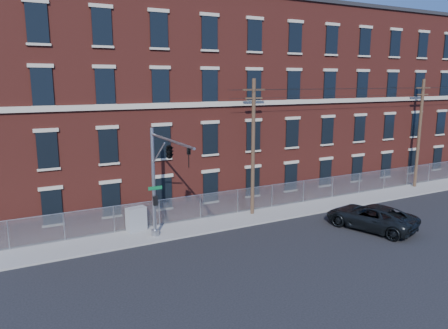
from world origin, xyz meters
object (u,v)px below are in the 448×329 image
object	(u,v)px
traffic_signal_mast	(165,162)
pickup_truck	(370,217)
utility_cabinet	(136,219)
utility_pole_near	(253,145)

from	to	relation	value
traffic_signal_mast	pickup_truck	distance (m)	14.60
pickup_truck	traffic_signal_mast	bearing A→B (deg)	-30.73
utility_cabinet	pickup_truck	bearing A→B (deg)	-36.55
traffic_signal_mast	utility_pole_near	size ratio (longest dim) A/B	0.70
traffic_signal_mast	utility_pole_near	world-z (taller)	utility_pole_near
pickup_truck	utility_cabinet	xyz separation A→B (m)	(-14.36, 6.71, 0.08)
utility_pole_near	utility_cabinet	world-z (taller)	utility_pole_near
traffic_signal_mast	utility_cabinet	world-z (taller)	traffic_signal_mast
pickup_truck	utility_cabinet	size ratio (longest dim) A/B	3.77
traffic_signal_mast	utility_cabinet	bearing A→B (deg)	101.70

